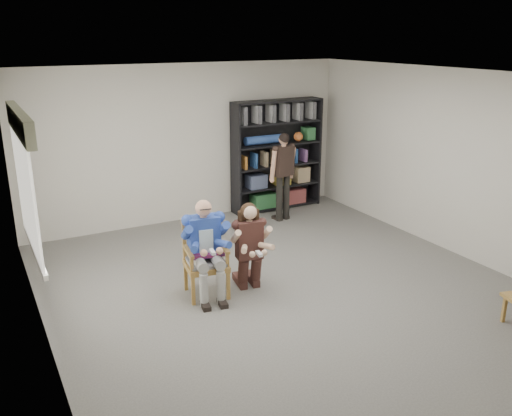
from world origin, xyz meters
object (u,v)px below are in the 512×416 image
armchair (206,259)px  kneeling_woman (250,248)px  seated_man (206,249)px  bookshelf (277,155)px  standing_man (283,177)px

armchair → kneeling_woman: kneeling_woman is taller
seated_man → kneeling_woman: 0.59m
bookshelf → seated_man: bearing=-134.1°
bookshelf → standing_man: 0.76m
seated_man → standing_man: size_ratio=0.81×
armchair → seated_man: (0.00, 0.00, 0.15)m
bookshelf → standing_man: size_ratio=1.30×
armchair → bookshelf: (2.69, 2.77, 0.55)m
armchair → standing_man: 3.22m
seated_man → kneeling_woman: seated_man is taller
standing_man → bookshelf: bearing=59.0°
seated_man → standing_man: 3.21m
kneeling_woman → standing_man: bearing=59.5°
armchair → kneeling_woman: bearing=-2.5°
seated_man → bookshelf: size_ratio=0.62×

